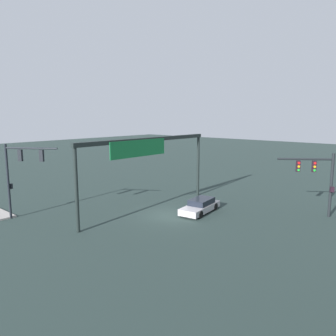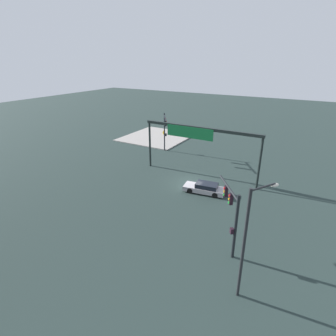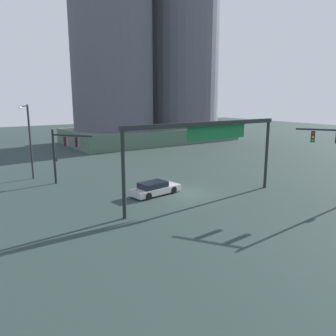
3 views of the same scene
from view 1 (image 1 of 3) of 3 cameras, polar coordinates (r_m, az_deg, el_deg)
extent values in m
plane|color=#273633|center=(28.92, 0.17, -8.23)|extent=(172.99, 172.99, 0.00)
cylinder|color=black|center=(31.10, 26.49, -2.73)|extent=(0.24, 0.24, 5.50)
cylinder|color=black|center=(29.99, 22.74, 1.44)|extent=(2.82, 3.80, 0.18)
cube|color=black|center=(30.32, 24.05, 0.25)|extent=(0.40, 0.41, 0.95)
cylinder|color=red|center=(30.13, 24.18, 0.76)|extent=(0.17, 0.20, 0.20)
cylinder|color=orange|center=(30.17, 24.15, 0.20)|extent=(0.17, 0.20, 0.20)
cylinder|color=green|center=(30.21, 24.11, -0.36)|extent=(0.17, 0.20, 0.20)
cube|color=black|center=(29.92, 21.68, 0.29)|extent=(0.40, 0.41, 0.95)
cylinder|color=red|center=(29.72, 21.80, 0.81)|extent=(0.17, 0.20, 0.20)
cylinder|color=orange|center=(29.77, 21.77, 0.24)|extent=(0.17, 0.20, 0.20)
cylinder|color=green|center=(29.81, 21.73, -0.33)|extent=(0.17, 0.20, 0.20)
cube|color=black|center=(30.92, 26.62, -3.35)|extent=(0.37, 0.38, 0.44)
cylinder|color=black|center=(30.39, -26.01, -2.17)|extent=(0.19, 0.19, 6.32)
cylinder|color=black|center=(28.82, -22.70, 3.18)|extent=(2.58, 3.82, 0.15)
cube|color=black|center=(29.39, -24.29, 2.01)|extent=(0.39, 0.41, 0.95)
cylinder|color=red|center=(29.50, -24.16, 2.62)|extent=(0.16, 0.20, 0.20)
cylinder|color=orange|center=(29.53, -24.13, 2.04)|extent=(0.16, 0.20, 0.20)
cylinder|color=green|center=(29.56, -24.09, 1.46)|extent=(0.16, 0.20, 0.20)
cube|color=black|center=(28.46, -21.12, 2.00)|extent=(0.39, 0.41, 0.95)
cylinder|color=red|center=(28.56, -21.00, 2.62)|extent=(0.16, 0.20, 0.20)
cylinder|color=orange|center=(28.60, -20.96, 2.03)|extent=(0.16, 0.20, 0.20)
cylinder|color=green|center=(28.63, -20.93, 1.43)|extent=(0.16, 0.20, 0.20)
cube|color=black|center=(30.67, -25.71, -2.87)|extent=(0.37, 0.38, 0.44)
cylinder|color=black|center=(35.48, 5.25, 0.25)|extent=(0.28, 0.28, 6.33)
cylinder|color=black|center=(25.01, -15.62, -3.84)|extent=(0.28, 0.28, 6.33)
cube|color=black|center=(29.31, -3.41, 4.96)|extent=(15.57, 0.35, 0.35)
cube|color=#146734|center=(28.25, -5.04, 3.42)|extent=(6.36, 0.08, 1.44)
cube|color=#B3ADB1|center=(29.78, 5.56, -6.88)|extent=(4.93, 2.37, 0.55)
cube|color=black|center=(29.88, 5.84, -5.78)|extent=(2.65, 1.86, 0.50)
cylinder|color=black|center=(28.20, 5.63, -8.05)|extent=(0.66, 0.30, 0.64)
cylinder|color=black|center=(28.96, 2.74, -7.55)|extent=(0.66, 0.30, 0.64)
cylinder|color=black|center=(30.73, 8.21, -6.65)|extent=(0.66, 0.30, 0.64)
cylinder|color=black|center=(31.43, 5.50, -6.23)|extent=(0.66, 0.30, 0.64)
camera|label=2|loc=(35.68, 59.11, 14.40)|focal=28.85mm
camera|label=3|loc=(56.62, -5.82, 9.07)|focal=35.82mm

